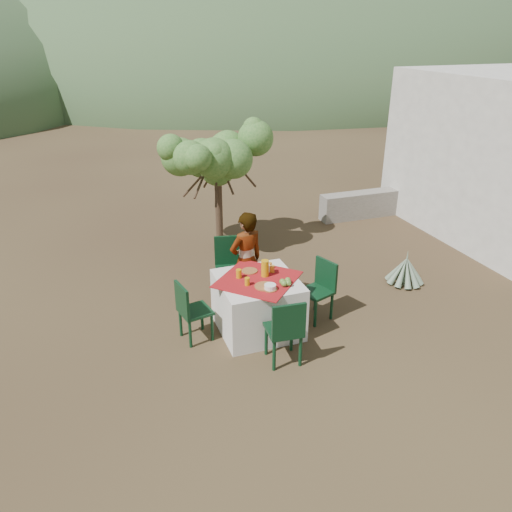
{
  "coord_description": "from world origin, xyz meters",
  "views": [
    {
      "loc": [
        -2.31,
        -5.42,
        3.75
      ],
      "look_at": [
        -0.24,
        0.4,
        0.9
      ],
      "focal_mm": 35.0,
      "sensor_mm": 36.0,
      "label": 1
    }
  ],
  "objects_px": {
    "table": "(258,304)",
    "person": "(246,261)",
    "agave": "(405,271)",
    "chair_near": "(286,329)",
    "chair_right": "(320,287)",
    "juice_pitcher": "(265,268)",
    "chair_left": "(190,309)",
    "chair_far": "(230,265)",
    "shrub_tree": "(220,162)"
  },
  "relations": [
    {
      "from": "chair_far",
      "to": "person",
      "type": "relative_size",
      "value": 0.64
    },
    {
      "from": "chair_right",
      "to": "juice_pitcher",
      "type": "bearing_deg",
      "value": -111.8
    },
    {
      "from": "chair_far",
      "to": "chair_right",
      "type": "distance_m",
      "value": 1.42
    },
    {
      "from": "chair_far",
      "to": "chair_right",
      "type": "relative_size",
      "value": 1.1
    },
    {
      "from": "chair_right",
      "to": "table",
      "type": "bearing_deg",
      "value": -108.21
    },
    {
      "from": "chair_near",
      "to": "agave",
      "type": "relative_size",
      "value": 1.38
    },
    {
      "from": "chair_left",
      "to": "juice_pitcher",
      "type": "relative_size",
      "value": 3.72
    },
    {
      "from": "shrub_tree",
      "to": "chair_right",
      "type": "bearing_deg",
      "value": -77.78
    },
    {
      "from": "table",
      "to": "agave",
      "type": "height_order",
      "value": "table"
    },
    {
      "from": "chair_left",
      "to": "person",
      "type": "bearing_deg",
      "value": -69.64
    },
    {
      "from": "chair_right",
      "to": "chair_near",
      "type": "bearing_deg",
      "value": -64.9
    },
    {
      "from": "chair_right",
      "to": "shrub_tree",
      "type": "distance_m",
      "value": 3.09
    },
    {
      "from": "table",
      "to": "chair_far",
      "type": "bearing_deg",
      "value": 94.49
    },
    {
      "from": "chair_far",
      "to": "agave",
      "type": "bearing_deg",
      "value": 1.0
    },
    {
      "from": "chair_right",
      "to": "agave",
      "type": "xyz_separation_m",
      "value": [
        1.75,
        0.46,
        -0.26
      ]
    },
    {
      "from": "chair_far",
      "to": "chair_near",
      "type": "bearing_deg",
      "value": -73.84
    },
    {
      "from": "table",
      "to": "juice_pitcher",
      "type": "distance_m",
      "value": 0.51
    },
    {
      "from": "table",
      "to": "chair_left",
      "type": "xyz_separation_m",
      "value": [
        -0.9,
        0.05,
        0.08
      ]
    },
    {
      "from": "chair_left",
      "to": "chair_near",
      "type": "bearing_deg",
      "value": -144.22
    },
    {
      "from": "table",
      "to": "person",
      "type": "bearing_deg",
      "value": 85.04
    },
    {
      "from": "chair_left",
      "to": "person",
      "type": "relative_size",
      "value": 0.57
    },
    {
      "from": "agave",
      "to": "chair_near",
      "type": "bearing_deg",
      "value": -153.38
    },
    {
      "from": "table",
      "to": "chair_left",
      "type": "distance_m",
      "value": 0.91
    },
    {
      "from": "chair_left",
      "to": "agave",
      "type": "distance_m",
      "value": 3.61
    },
    {
      "from": "agave",
      "to": "chair_far",
      "type": "bearing_deg",
      "value": 168.86
    },
    {
      "from": "chair_far",
      "to": "shrub_tree",
      "type": "bearing_deg",
      "value": 89.85
    },
    {
      "from": "agave",
      "to": "juice_pitcher",
      "type": "height_order",
      "value": "juice_pitcher"
    },
    {
      "from": "person",
      "to": "shrub_tree",
      "type": "height_order",
      "value": "shrub_tree"
    },
    {
      "from": "agave",
      "to": "person",
      "type": "bearing_deg",
      "value": 176.42
    },
    {
      "from": "table",
      "to": "agave",
      "type": "bearing_deg",
      "value": 10.11
    },
    {
      "from": "chair_near",
      "to": "chair_left",
      "type": "height_order",
      "value": "chair_near"
    },
    {
      "from": "table",
      "to": "chair_left",
      "type": "relative_size",
      "value": 1.57
    },
    {
      "from": "chair_far",
      "to": "agave",
      "type": "xyz_separation_m",
      "value": [
        2.75,
        -0.54,
        -0.3
      ]
    },
    {
      "from": "table",
      "to": "person",
      "type": "height_order",
      "value": "person"
    },
    {
      "from": "chair_left",
      "to": "chair_right",
      "type": "height_order",
      "value": "chair_right"
    },
    {
      "from": "chair_near",
      "to": "shrub_tree",
      "type": "xyz_separation_m",
      "value": [
        0.26,
        3.67,
        1.12
      ]
    },
    {
      "from": "chair_near",
      "to": "chair_right",
      "type": "xyz_separation_m",
      "value": [
        0.87,
        0.85,
        -0.02
      ]
    },
    {
      "from": "person",
      "to": "juice_pitcher",
      "type": "distance_m",
      "value": 0.61
    },
    {
      "from": "chair_near",
      "to": "chair_right",
      "type": "bearing_deg",
      "value": -131.53
    },
    {
      "from": "juice_pitcher",
      "to": "person",
      "type": "bearing_deg",
      "value": 96.23
    },
    {
      "from": "table",
      "to": "agave",
      "type": "distance_m",
      "value": 2.72
    },
    {
      "from": "chair_left",
      "to": "chair_right",
      "type": "distance_m",
      "value": 1.83
    },
    {
      "from": "table",
      "to": "person",
      "type": "distance_m",
      "value": 0.73
    },
    {
      "from": "person",
      "to": "chair_left",
      "type": "bearing_deg",
      "value": 16.06
    },
    {
      "from": "shrub_tree",
      "to": "juice_pitcher",
      "type": "height_order",
      "value": "shrub_tree"
    },
    {
      "from": "table",
      "to": "chair_far",
      "type": "distance_m",
      "value": 1.03
    },
    {
      "from": "chair_right",
      "to": "shrub_tree",
      "type": "height_order",
      "value": "shrub_tree"
    },
    {
      "from": "chair_left",
      "to": "chair_right",
      "type": "bearing_deg",
      "value": -102.35
    },
    {
      "from": "table",
      "to": "juice_pitcher",
      "type": "relative_size",
      "value": 5.85
    },
    {
      "from": "chair_left",
      "to": "person",
      "type": "distance_m",
      "value": 1.16
    }
  ]
}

